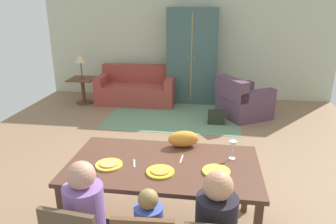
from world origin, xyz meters
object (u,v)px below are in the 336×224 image
object	(u,v)px
plate_near_child	(160,172)
side_table	(83,87)
couch	(137,89)
armchair	(242,102)
handbag	(216,117)
armoire	(192,56)
plate_near_man	(109,165)
dining_table	(163,170)
wine_glass	(233,146)
plate_near_woman	(216,171)
table_lamp	(80,59)
cat	(183,139)

from	to	relation	value
plate_near_child	side_table	bearing A→B (deg)	120.65
plate_near_child	couch	size ratio (longest dim) A/B	0.14
couch	armchair	size ratio (longest dim) A/B	1.48
plate_near_child	handbag	bearing A→B (deg)	80.72
armoire	handbag	size ratio (longest dim) A/B	6.56
couch	side_table	xyz separation A→B (m)	(-1.19, -0.26, 0.07)
plate_near_man	handbag	distance (m)	3.43
dining_table	side_table	xyz separation A→B (m)	(-2.47, 3.99, -0.31)
armoire	armchair	bearing A→B (deg)	-41.89
wine_glass	side_table	world-z (taller)	wine_glass
plate_near_woman	couch	world-z (taller)	couch
side_table	wine_glass	bearing A→B (deg)	-50.75
handbag	dining_table	bearing A→B (deg)	-99.81
plate_near_woman	couch	xyz separation A→B (m)	(-1.77, 4.35, -0.47)
dining_table	plate_near_woman	size ratio (longest dim) A/B	7.13
dining_table	armoire	world-z (taller)	armoire
dining_table	plate_near_woman	bearing A→B (deg)	-11.53
plate_near_child	plate_near_woman	distance (m)	0.50
side_table	couch	bearing A→B (deg)	12.20
dining_table	table_lamp	bearing A→B (deg)	121.77
armoire	table_lamp	distance (m)	2.48
plate_near_man	wine_glass	bearing A→B (deg)	14.84
wine_glass	table_lamp	xyz separation A→B (m)	(-3.11, 3.81, 0.12)
plate_near_man	side_table	size ratio (longest dim) A/B	0.43
wine_glass	cat	bearing A→B (deg)	156.68
cat	armoire	distance (m)	4.15
armoire	dining_table	bearing A→B (deg)	-89.44
table_lamp	handbag	distance (m)	3.26
plate_near_child	plate_near_woman	bearing A→B (deg)	9.27
plate_near_man	side_table	bearing A→B (deg)	115.72
plate_near_man	handbag	bearing A→B (deg)	72.29
plate_near_child	handbag	xyz separation A→B (m)	(0.53, 3.27, -0.64)
dining_table	armchair	distance (m)	3.72
plate_near_child	armoire	distance (m)	4.72
plate_near_child	wine_glass	world-z (taller)	wine_glass
armchair	handbag	bearing A→B (deg)	-136.96
wine_glass	armoire	distance (m)	4.41
table_lamp	plate_near_man	bearing A→B (deg)	-64.28
couch	armchair	xyz separation A→B (m)	(2.31, -0.69, 0.02)
table_lamp	handbag	world-z (taller)	table_lamp
table_lamp	handbag	bearing A→B (deg)	-16.69
armchair	handbag	distance (m)	0.72
armoire	handbag	bearing A→B (deg)	-68.16
plate_near_man	table_lamp	world-z (taller)	table_lamp
side_table	handbag	size ratio (longest dim) A/B	1.81
armoire	table_lamp	xyz separation A→B (m)	(-2.42, -0.54, -0.04)
dining_table	armchair	world-z (taller)	armchair
table_lamp	plate_near_woman	bearing A→B (deg)	-54.09
side_table	handbag	xyz separation A→B (m)	(3.00, -0.90, -0.25)
cat	plate_near_man	bearing A→B (deg)	-154.94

